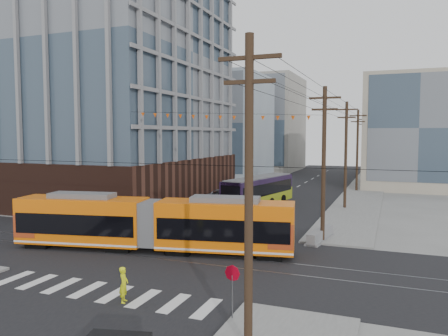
# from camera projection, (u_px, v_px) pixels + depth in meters

# --- Properties ---
(ground) EXTENTS (160.00, 160.00, 0.00)m
(ground) POSITION_uv_depth(u_px,v_px,m) (135.00, 274.00, 23.98)
(ground) COLOR slate
(office_building) EXTENTS (30.00, 25.00, 28.60)m
(office_building) POSITION_uv_depth(u_px,v_px,m) (82.00, 79.00, 52.23)
(office_building) COLOR #381E16
(office_building) RESTS_ON ground
(bg_bldg_nw_near) EXTENTS (18.00, 16.00, 18.00)m
(bg_bldg_nw_near) POSITION_uv_depth(u_px,v_px,m) (214.00, 127.00, 77.76)
(bg_bldg_nw_near) COLOR #8C99A5
(bg_bldg_nw_near) RESTS_ON ground
(bg_bldg_ne_near) EXTENTS (14.00, 14.00, 16.00)m
(bg_bldg_ne_near) POSITION_uv_depth(u_px,v_px,m) (416.00, 132.00, 62.17)
(bg_bldg_ne_near) COLOR gray
(bg_bldg_ne_near) RESTS_ON ground
(bg_bldg_nw_far) EXTENTS (16.00, 18.00, 20.00)m
(bg_bldg_nw_far) POSITION_uv_depth(u_px,v_px,m) (262.00, 124.00, 95.18)
(bg_bldg_nw_far) COLOR gray
(bg_bldg_nw_far) RESTS_ON ground
(bg_bldg_ne_far) EXTENTS (16.00, 16.00, 14.00)m
(bg_bldg_ne_far) POSITION_uv_depth(u_px,v_px,m) (423.00, 138.00, 80.10)
(bg_bldg_ne_far) COLOR #8C99A5
(bg_bldg_ne_far) RESTS_ON ground
(utility_pole_near) EXTENTS (0.30, 0.30, 11.00)m
(utility_pole_near) POSITION_uv_depth(u_px,v_px,m) (249.00, 197.00, 14.91)
(utility_pole_near) COLOR black
(utility_pole_near) RESTS_ON ground
(utility_pole_far) EXTENTS (0.30, 0.30, 11.00)m
(utility_pole_far) POSITION_uv_depth(u_px,v_px,m) (364.00, 148.00, 72.51)
(utility_pole_far) COLOR black
(utility_pole_far) RESTS_ON ground
(streetcar) EXTENTS (18.69, 6.07, 3.57)m
(streetcar) POSITION_uv_depth(u_px,v_px,m) (152.00, 224.00, 28.68)
(streetcar) COLOR #E56207
(streetcar) RESTS_ON ground
(city_bus) EXTENTS (4.75, 11.87, 3.29)m
(city_bus) POSITION_uv_depth(u_px,v_px,m) (259.00, 191.00, 46.36)
(city_bus) COLOR black
(city_bus) RESTS_ON ground
(parked_car_silver) EXTENTS (2.51, 4.81, 1.51)m
(parked_car_silver) POSITION_uv_depth(u_px,v_px,m) (150.00, 216.00, 36.95)
(parked_car_silver) COLOR #A7ACB8
(parked_car_silver) RESTS_ON ground
(parked_car_white) EXTENTS (3.11, 5.05, 1.36)m
(parked_car_white) POSITION_uv_depth(u_px,v_px,m) (186.00, 209.00, 40.83)
(parked_car_white) COLOR #B9B2B3
(parked_car_white) RESTS_ON ground
(parked_car_grey) EXTENTS (2.66, 5.41, 1.48)m
(parked_car_grey) POSITION_uv_depth(u_px,v_px,m) (222.00, 195.00, 49.72)
(parked_car_grey) COLOR slate
(parked_car_grey) RESTS_ON ground
(pedestrian) EXTENTS (0.58, 0.70, 1.64)m
(pedestrian) POSITION_uv_depth(u_px,v_px,m) (124.00, 285.00, 19.84)
(pedestrian) COLOR yellow
(pedestrian) RESTS_ON ground
(stop_sign) EXTENTS (0.74, 0.74, 2.20)m
(stop_sign) POSITION_uv_depth(u_px,v_px,m) (232.00, 295.00, 17.76)
(stop_sign) COLOR #9D0215
(stop_sign) RESTS_ON ground
(jersey_barrier) EXTENTS (1.61, 4.27, 0.83)m
(jersey_barrier) POSITION_uv_depth(u_px,v_px,m) (320.00, 235.00, 31.43)
(jersey_barrier) COLOR gray
(jersey_barrier) RESTS_ON ground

